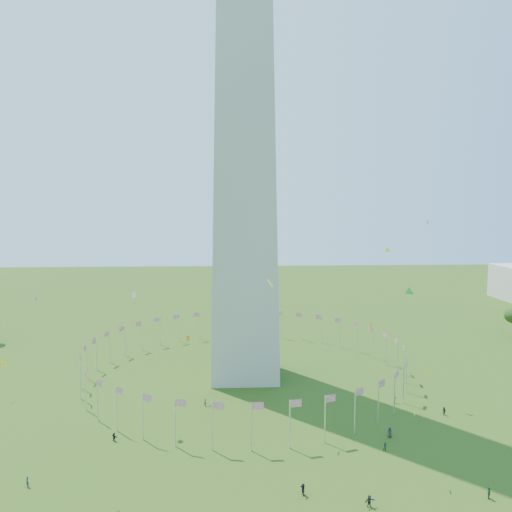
% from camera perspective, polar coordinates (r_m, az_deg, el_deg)
% --- Properties ---
extents(ground, '(600.00, 600.00, 0.00)m').
position_cam_1_polar(ground, '(86.66, -0.22, -24.36)').
color(ground, '#294510').
rests_on(ground, ground).
extents(washington_monument, '(16.80, 16.80, 169.00)m').
position_cam_1_polar(washington_monument, '(131.88, -1.40, 23.73)').
color(washington_monument, '#B7B3A3').
rests_on(washington_monument, ground).
extents(flag_ring, '(80.24, 80.24, 9.00)m').
position_cam_1_polar(flag_ring, '(130.99, -1.32, -11.70)').
color(flag_ring, silver).
rests_on(flag_ring, ground).
extents(crowd, '(94.44, 69.94, 1.96)m').
position_cam_1_polar(crowd, '(86.60, 9.79, -23.81)').
color(crowd, '#242424').
rests_on(crowd, ground).
extents(kites_aloft, '(113.07, 66.87, 37.74)m').
position_cam_1_polar(kites_aloft, '(102.82, 4.63, -6.92)').
color(kites_aloft, green).
rests_on(kites_aloft, ground).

